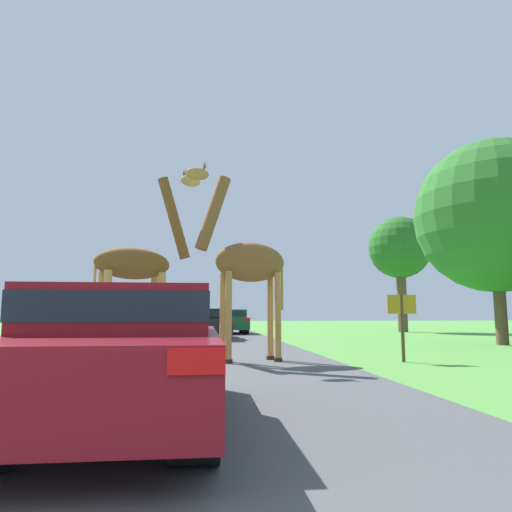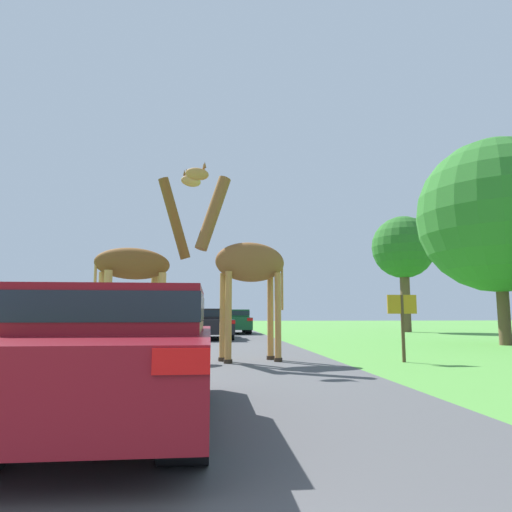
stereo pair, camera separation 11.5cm
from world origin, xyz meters
The scene contains 11 objects.
road centered at (0.00, 30.00, 0.00)m, with size 8.23×120.00×0.00m.
giraffe_near_road centered at (1.93, 10.51, 2.32)m, with size 2.50×0.96×4.70m.
giraffe_companion centered at (-0.62, 11.08, 2.22)m, with size 2.61×1.56×4.94m.
car_lead_maroon centered at (0.23, 4.57, 0.74)m, with size 1.82×4.39×1.35m.
car_queue_right centered at (-3.11, 26.30, 0.69)m, with size 1.85×4.70×1.26m.
car_queue_left centered at (2.56, 26.47, 0.73)m, with size 1.72×4.17×1.37m.
car_far_ahead centered at (1.27, 20.81, 0.73)m, with size 1.75×4.75×1.35m.
car_verge_right centered at (-3.03, 15.61, 0.74)m, with size 1.92×4.67×1.41m.
tree_left_edge centered at (13.41, 27.57, 5.30)m, with size 3.97×3.97×7.37m.
tree_centre_back centered at (11.68, 15.32, 4.74)m, with size 5.72×5.72×7.61m.
sign_post centered at (5.59, 10.04, 1.08)m, with size 0.70×0.08×1.55m.
Camera 1 is at (1.02, -0.27, 1.09)m, focal length 32.00 mm.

